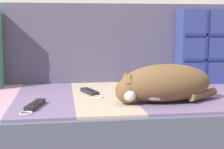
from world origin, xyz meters
name	(u,v)px	position (x,y,z in m)	size (l,w,h in m)	color
couch	(101,134)	(0.00, 0.11, 0.19)	(1.92, 0.88, 0.39)	#3D3838
sofa_backrest	(93,43)	(0.00, 0.48, 0.61)	(1.88, 0.14, 0.43)	#514C60
throw_pillow_quilted	(213,46)	(0.65, 0.33, 0.59)	(0.39, 0.14, 0.40)	navy
sleeping_cat	(163,84)	(0.24, -0.10, 0.47)	(0.46, 0.24, 0.16)	brown
game_remote_near	(35,105)	(-0.29, -0.13, 0.40)	(0.09, 0.21, 0.02)	black
game_remote_far	(90,92)	(-0.05, 0.11, 0.40)	(0.10, 0.19, 0.02)	black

